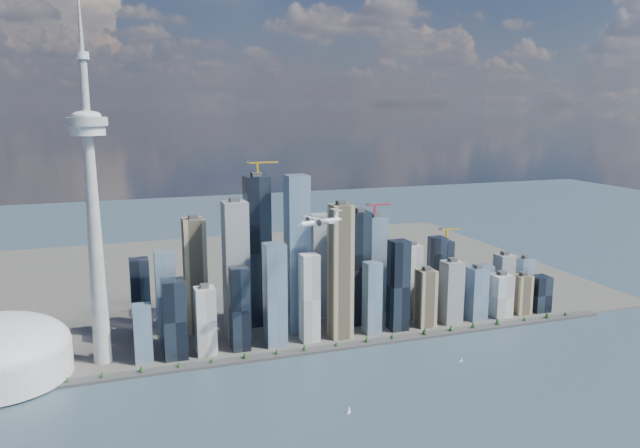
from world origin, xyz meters
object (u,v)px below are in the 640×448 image
object	(u,v)px
needle_tower	(93,207)
sailboat_east	(461,360)
airplane	(320,221)
sailboat_west	(349,411)

from	to	relation	value
needle_tower	sailboat_east	bearing A→B (deg)	-18.64
needle_tower	sailboat_east	xyz separation A→B (m)	(505.11, -170.35, -232.99)
sailboat_east	needle_tower	bearing A→B (deg)	172.51
needle_tower	airplane	distance (m)	322.31
needle_tower	airplane	bearing A→B (deg)	-20.11
airplane	needle_tower	bearing A→B (deg)	142.25
needle_tower	airplane	xyz separation A→B (m)	(302.07, -110.59, -20.08)
sailboat_east	airplane	bearing A→B (deg)	174.75
sailboat_west	sailboat_east	xyz separation A→B (m)	(217.18, 91.25, -0.46)
airplane	sailboat_west	xyz separation A→B (m)	(-14.15, -151.00, -212.44)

